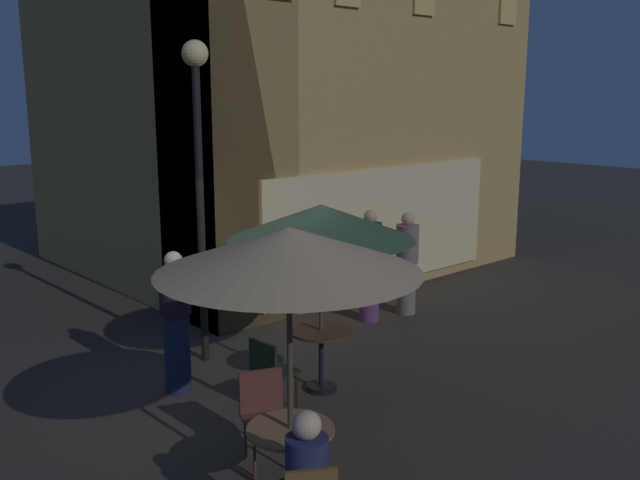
# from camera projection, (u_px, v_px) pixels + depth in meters

# --- Properties ---
(ground_plane) EXTENTS (60.00, 60.00, 0.00)m
(ground_plane) POSITION_uv_depth(u_px,v_px,m) (205.00, 391.00, 8.65)
(ground_plane) COLOR #393229
(cafe_building) EXTENTS (7.96, 7.23, 7.80)m
(cafe_building) POSITION_uv_depth(u_px,v_px,m) (262.00, 76.00, 12.93)
(cafe_building) COLOR tan
(cafe_building) RESTS_ON ground
(street_lamp_near_corner) EXTENTS (0.34, 0.34, 4.25)m
(street_lamp_near_corner) POSITION_uv_depth(u_px,v_px,m) (198.00, 138.00, 9.05)
(street_lamp_near_corner) COLOR black
(street_lamp_near_corner) RESTS_ON ground
(cafe_table_0) EXTENTS (0.76, 0.76, 0.77)m
(cafe_table_0) POSITION_uv_depth(u_px,v_px,m) (321.00, 346.00, 8.58)
(cafe_table_0) COLOR black
(cafe_table_0) RESTS_ON ground
(cafe_table_1) EXTENTS (0.77, 0.77, 0.75)m
(cafe_table_1) POSITION_uv_depth(u_px,v_px,m) (291.00, 448.00, 6.12)
(cafe_table_1) COLOR black
(cafe_table_1) RESTS_ON ground
(patio_umbrella_0) EXTENTS (2.22, 2.22, 2.32)m
(patio_umbrella_0) POSITION_uv_depth(u_px,v_px,m) (321.00, 223.00, 8.27)
(patio_umbrella_0) COLOR black
(patio_umbrella_0) RESTS_ON ground
(patio_umbrella_1) EXTENTS (2.23, 2.23, 2.52)m
(patio_umbrella_1) POSITION_uv_depth(u_px,v_px,m) (289.00, 251.00, 5.76)
(patio_umbrella_1) COLOR black
(patio_umbrella_1) RESTS_ON ground
(cafe_chair_0) EXTENTS (0.46, 0.46, 0.88)m
(cafe_chair_0) POSITION_uv_depth(u_px,v_px,m) (270.00, 368.00, 7.96)
(cafe_chair_0) COLOR black
(cafe_chair_0) RESTS_ON ground
(cafe_chair_2) EXTENTS (0.57, 0.57, 0.92)m
(cafe_chair_2) POSITION_uv_depth(u_px,v_px,m) (264.00, 409.00, 6.89)
(cafe_chair_2) COLOR brown
(cafe_chair_2) RESTS_ON ground
(patron_seated_0) EXTENTS (0.47, 0.53, 1.28)m
(patron_seated_0) POSITION_uv_depth(u_px,v_px,m) (306.00, 475.00, 5.38)
(patron_seated_0) COLOR #531B1A
(patron_seated_0) RESTS_ON ground
(patron_standing_1) EXTENTS (0.37, 0.37, 1.76)m
(patron_standing_1) POSITION_uv_depth(u_px,v_px,m) (176.00, 322.00, 8.49)
(patron_standing_1) COLOR #1C2548
(patron_standing_1) RESTS_ON ground
(patron_standing_2) EXTENTS (0.38, 0.38, 1.70)m
(patron_standing_2) POSITION_uv_depth(u_px,v_px,m) (407.00, 263.00, 11.55)
(patron_standing_2) COLOR #71695A
(patron_standing_2) RESTS_ON ground
(patron_standing_3) EXTENTS (0.37, 0.37, 1.80)m
(patron_standing_3) POSITION_uv_depth(u_px,v_px,m) (370.00, 266.00, 11.17)
(patron_standing_3) COLOR #63356B
(patron_standing_3) RESTS_ON ground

